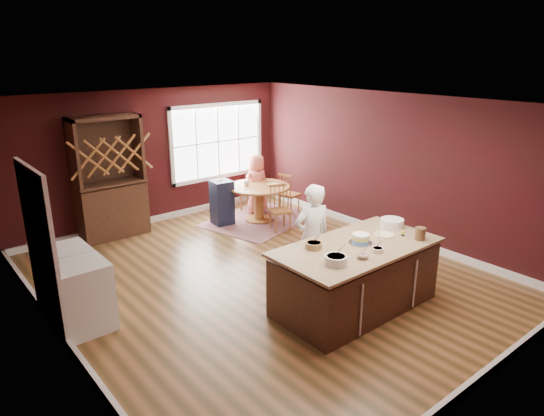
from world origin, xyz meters
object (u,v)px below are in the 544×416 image
(hutch, at_px, (109,178))
(toddler, at_px, (219,186))
(dining_table, at_px, (259,196))
(seated_woman, at_px, (256,184))
(dryer, at_px, (67,279))
(baker, at_px, (312,237))
(chair_north, at_px, (251,186))
(kitchen_island, at_px, (355,278))
(high_chair, at_px, (222,202))
(washer, at_px, (84,297))
(layer_cake, at_px, (361,239))
(chair_east, at_px, (290,193))
(chair_south, at_px, (280,209))

(hutch, bearing_deg, toddler, -19.82)
(dining_table, distance_m, seated_woman, 0.51)
(dining_table, height_order, toddler, toddler)
(dryer, bearing_deg, baker, -28.59)
(toddler, bearing_deg, chair_north, 18.13)
(kitchen_island, bearing_deg, dining_table, 71.98)
(baker, xyz_separation_m, high_chair, (0.54, 3.18, -0.33))
(baker, xyz_separation_m, dryer, (-3.00, 1.64, -0.35))
(kitchen_island, bearing_deg, washer, 149.65)
(layer_cake, height_order, toddler, layer_cake)
(layer_cake, xyz_separation_m, seated_woman, (1.37, 4.09, -0.33))
(toddler, bearing_deg, chair_east, -13.03)
(toddler, distance_m, hutch, 2.10)
(high_chair, bearing_deg, chair_north, 27.18)
(seated_woman, height_order, dryer, seated_woman)
(chair_south, relative_size, washer, 1.02)
(kitchen_island, xyz_separation_m, toddler, (0.45, 4.03, 0.37))
(hutch, bearing_deg, layer_cake, -71.41)
(baker, xyz_separation_m, layer_cake, (0.15, -0.78, 0.18))
(washer, xyz_separation_m, dryer, (0.00, 0.64, -0.00))
(chair_north, bearing_deg, layer_cake, 43.82)
(toddler, bearing_deg, dryer, -155.55)
(layer_cake, bearing_deg, chair_south, 70.31)
(hutch, bearing_deg, kitchen_island, -72.45)
(dining_table, xyz_separation_m, baker, (-1.26, -2.88, 0.27))
(layer_cake, relative_size, chair_south, 0.35)
(chair_east, xyz_separation_m, toddler, (-1.58, 0.37, 0.36))
(chair_east, bearing_deg, washer, 98.00)
(kitchen_island, xyz_separation_m, dryer, (-3.07, 2.44, 0.01))
(chair_north, distance_m, hutch, 3.10)
(chair_east, height_order, chair_north, chair_north)
(chair_south, height_order, hutch, hutch)
(kitchen_island, height_order, baker, baker)
(dining_table, height_order, seated_woman, seated_woman)
(seated_woman, height_order, toddler, seated_woman)
(baker, relative_size, toddler, 6.20)
(kitchen_island, xyz_separation_m, washer, (-3.07, 1.80, 0.01))
(kitchen_island, height_order, hutch, hutch)
(high_chair, bearing_deg, dining_table, -16.46)
(chair_south, bearing_deg, high_chair, 139.20)
(dining_table, relative_size, baker, 0.79)
(baker, xyz_separation_m, seated_woman, (1.53, 3.31, -0.15))
(kitchen_island, relative_size, chair_east, 2.54)
(kitchen_island, height_order, washer, kitchen_island)
(baker, height_order, layer_cake, baker)
(dining_table, height_order, chair_north, chair_north)
(chair_south, distance_m, chair_north, 1.52)
(hutch, distance_m, washer, 3.40)
(dining_table, xyz_separation_m, seated_woman, (0.26, 0.43, 0.12))
(layer_cake, distance_m, chair_east, 4.17)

